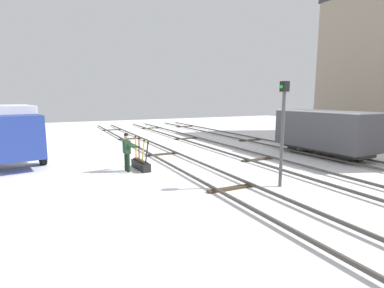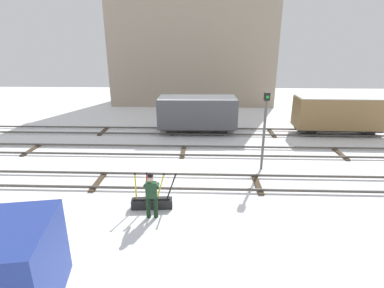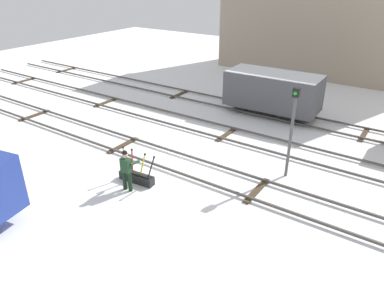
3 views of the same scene
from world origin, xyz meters
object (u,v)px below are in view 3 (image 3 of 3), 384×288
object	(u,v)px
signal_post	(292,124)
freight_car_mid_siding	(273,91)
rail_worker	(127,168)
switch_lever_frame	(137,176)

from	to	relation	value
signal_post	freight_car_mid_siding	xyz separation A→B (m)	(-3.28, 6.13, -0.89)
rail_worker	freight_car_mid_siding	size ratio (longest dim) A/B	0.32
switch_lever_frame	freight_car_mid_siding	xyz separation A→B (m)	(1.49, 9.94, 1.18)
rail_worker	signal_post	distance (m)	6.57
switch_lever_frame	rail_worker	bearing A→B (deg)	-85.27
rail_worker	freight_car_mid_siding	world-z (taller)	freight_car_mid_siding
switch_lever_frame	signal_post	world-z (taller)	signal_post
switch_lever_frame	freight_car_mid_siding	size ratio (longest dim) A/B	0.33
signal_post	switch_lever_frame	bearing A→B (deg)	-141.40
switch_lever_frame	freight_car_mid_siding	bearing A→B (deg)	76.45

